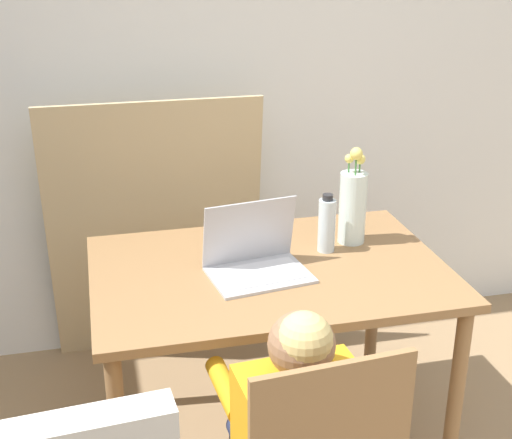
% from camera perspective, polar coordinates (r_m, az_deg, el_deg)
% --- Properties ---
extents(wall_back, '(6.40, 0.05, 2.50)m').
position_cam_1_polar(wall_back, '(3.04, -1.87, 12.40)').
color(wall_back, white).
rests_on(wall_back, ground_plane).
extents(dining_table, '(1.17, 0.80, 0.72)m').
position_cam_1_polar(dining_table, '(2.41, 1.07, -5.72)').
color(dining_table, olive).
rests_on(dining_table, ground_plane).
extents(person_seated, '(0.34, 0.44, 0.95)m').
position_cam_1_polar(person_seated, '(1.91, 2.82, -15.95)').
color(person_seated, orange).
rests_on(person_seated, ground_plane).
extents(laptop, '(0.35, 0.27, 0.23)m').
position_cam_1_polar(laptop, '(2.32, -0.07, -3.00)').
color(laptop, '#B2B2B7').
rests_on(laptop, dining_table).
extents(flower_vase, '(0.10, 0.10, 0.36)m').
position_cam_1_polar(flower_vase, '(2.54, 7.75, 1.19)').
color(flower_vase, silver).
rests_on(flower_vase, dining_table).
extents(water_bottle, '(0.06, 0.06, 0.21)m').
position_cam_1_polar(water_bottle, '(2.47, 5.68, -0.40)').
color(water_bottle, silver).
rests_on(water_bottle, dining_table).
extents(cardboard_panel, '(0.89, 0.18, 1.16)m').
position_cam_1_polar(cardboard_panel, '(3.04, -8.02, -1.02)').
color(cardboard_panel, tan).
rests_on(cardboard_panel, ground_plane).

